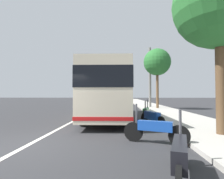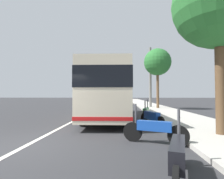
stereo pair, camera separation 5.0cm
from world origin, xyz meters
The scene contains 15 objects.
ground_plane centered at (0.00, 0.00, 0.00)m, with size 220.00×220.00×0.00m, color #2D2D30.
sidewalk_curb centered at (10.00, -6.78, 0.07)m, with size 110.00×3.60×0.14m, color #B2ADA3.
lane_divider_line centered at (10.00, 0.00, 0.00)m, with size 110.00×0.16×0.01m, color silver.
coach_bus centered at (7.11, -1.99, 1.88)m, with size 10.53×2.85×3.29m.
motorcycle_by_tree centered at (-2.11, -4.00, 0.48)m, with size 2.28×0.82×1.26m.
motorcycle_mid_row centered at (0.47, -4.00, 0.47)m, with size 0.87×1.99×1.28m.
motorcycle_far_end centered at (3.63, -4.42, 0.48)m, with size 2.12×0.87×1.26m.
motorcycle_angled centered at (6.24, -4.48, 0.49)m, with size 2.31×0.68×1.28m.
car_side_street centered at (24.00, -1.96, 0.70)m, with size 4.04×1.95×1.48m.
car_oncoming centered at (42.91, 1.52, 0.67)m, with size 4.65×2.01×1.43m.
car_behind_bus centered at (51.18, -2.64, 0.75)m, with size 4.12×1.88×1.61m.
car_far_distant centered at (37.96, -2.22, 0.73)m, with size 4.22×1.87×1.55m.
roadside_tree_near_camera centered at (1.44, -6.60, 5.00)m, with size 3.40×3.40×6.74m.
roadside_tree_mid_block centered at (15.08, -6.90, 5.28)m, with size 3.03×3.03×6.84m.
utility_pole centered at (17.14, -6.39, 3.76)m, with size 0.31×0.31×7.52m, color slate.
Camera 2 is at (-5.46, -3.01, 1.57)m, focal length 28.96 mm.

